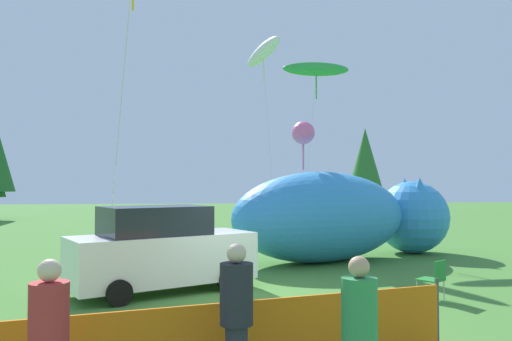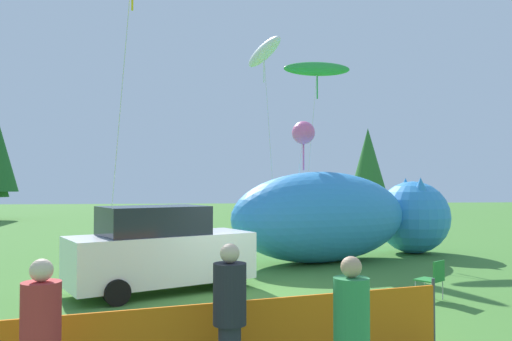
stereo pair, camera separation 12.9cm
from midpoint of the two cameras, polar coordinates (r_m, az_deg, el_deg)
The scene contains 11 objects.
ground_plane at distance 11.16m, azimuth -0.46°, elevation -15.04°, with size 120.00×120.00×0.00m, color #477F33.
parked_car at distance 12.44m, azimuth -11.08°, elevation -8.91°, with size 4.68×3.50×2.07m.
folding_chair at distance 12.09m, azimuth 19.44°, elevation -11.36°, with size 0.70×0.70×0.90m.
inflatable_cat at distance 17.58m, azimuth 9.82°, elevation -5.51°, with size 9.01×5.86×3.03m.
spectator_in_green_shirt at distance 5.76m, azimuth -23.24°, elevation -17.47°, with size 0.40×0.40×1.82m.
spectator_in_white_shirt at distance 5.78m, azimuth 11.08°, elevation -17.65°, with size 0.39×0.39×1.80m.
spectator_in_black_shirt at distance 6.29m, azimuth -2.86°, elevation -16.02°, with size 0.41×0.41×1.87m.
kite_white_ghost at distance 21.95m, azimuth 0.64°, elevation 13.30°, with size 1.55×3.30×8.88m.
kite_green_fish at distance 22.14m, azimuth 6.72°, elevation 11.39°, with size 3.10×2.81×7.99m.
kite_pink_octopus at distance 17.39m, azimuth 5.21°, elevation 4.26°, with size 0.80×1.62×4.80m.
horizon_tree_west at distance 50.83m, azimuth 12.31°, elevation 1.17°, with size 3.47×3.47×8.28m.
Camera 1 is at (-1.23, -10.79, 2.58)m, focal length 35.00 mm.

